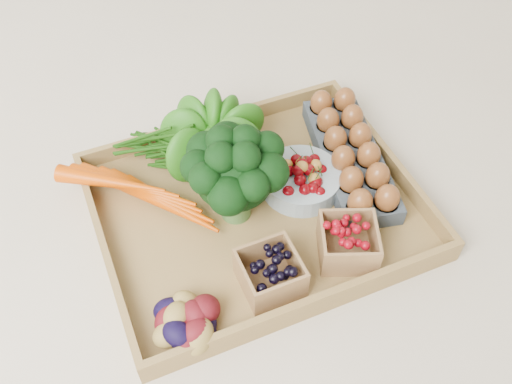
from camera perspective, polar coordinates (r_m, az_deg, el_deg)
name	(u,v)px	position (r m, az deg, el deg)	size (l,w,h in m)	color
ground	(256,213)	(1.03, 0.00, -2.14)	(4.00, 4.00, 0.00)	beige
tray	(256,211)	(1.02, 0.00, -1.88)	(0.55, 0.45, 0.01)	olive
carrots	(150,194)	(1.02, -10.56, -0.22)	(0.22, 0.16, 0.05)	#C64100
lettuce	(213,134)	(1.05, -4.37, 5.77)	(0.14, 0.14, 0.14)	#1F590D
broccoli	(235,188)	(0.96, -2.13, 0.41)	(0.17, 0.17, 0.14)	black
cherry_bowl	(301,180)	(1.04, 4.53, 1.16)	(0.14, 0.14, 0.04)	#8C9EA5
egg_carton	(350,159)	(1.09, 9.35, 3.31)	(0.11, 0.31, 0.04)	#3A4249
potatoes	(187,323)	(0.86, -6.96, -12.88)	(0.13, 0.13, 0.07)	#460B10
punnet_blackberry	(270,273)	(0.90, 1.42, -8.08)	(0.09, 0.09, 0.06)	black
punnet_raspberry	(348,242)	(0.95, 9.18, -4.97)	(0.09, 0.09, 0.06)	maroon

